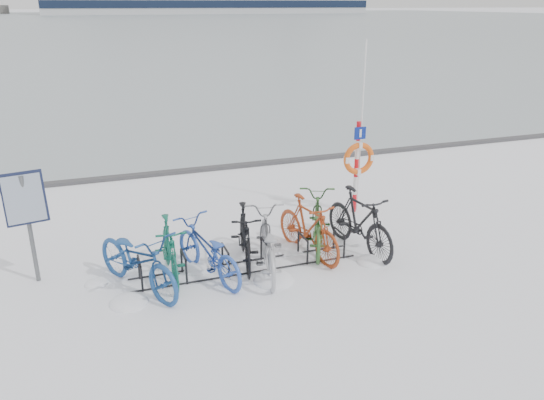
{
  "coord_description": "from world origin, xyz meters",
  "views": [
    {
      "loc": [
        -2.31,
        -7.99,
        4.37
      ],
      "look_at": [
        0.7,
        0.6,
        0.98
      ],
      "focal_mm": 35.0,
      "sensor_mm": 36.0,
      "label": 1
    }
  ],
  "objects": [
    {
      "name": "quay_edge",
      "position": [
        0.0,
        5.9,
        0.05
      ],
      "size": [
        400.0,
        0.25,
        0.1
      ],
      "primitive_type": "cube",
      "color": "#3F3F42",
      "rests_on": "ground"
    },
    {
      "name": "bike_7",
      "position": [
        2.22,
        0.04,
        0.6
      ],
      "size": [
        0.85,
        2.05,
        1.2
      ],
      "primitive_type": "imported",
      "rotation": [
        0.0,
        0.0,
        0.15
      ],
      "color": "black",
      "rests_on": "ground"
    },
    {
      "name": "bike_4",
      "position": [
        0.34,
        -0.16,
        0.53
      ],
      "size": [
        1.16,
        2.13,
        1.06
      ],
      "primitive_type": "imported",
      "rotation": [
        0.0,
        0.0,
        2.91
      ],
      "color": "#9FA0A7",
      "rests_on": "ground"
    },
    {
      "name": "bike_rack",
      "position": [
        0.0,
        0.0,
        0.18
      ],
      "size": [
        4.0,
        0.48,
        0.46
      ],
      "color": "black",
      "rests_on": "ground"
    },
    {
      "name": "snow_drifts",
      "position": [
        0.08,
        -0.24,
        0.0
      ],
      "size": [
        5.72,
        1.59,
        0.24
      ],
      "color": "white",
      "rests_on": "ground"
    },
    {
      "name": "bike_0",
      "position": [
        -1.83,
        -0.09,
        0.55
      ],
      "size": [
        1.63,
        2.19,
        1.1
      ],
      "primitive_type": "imported",
      "rotation": [
        0.0,
        0.0,
        0.49
      ],
      "color": "navy",
      "rests_on": "ground"
    },
    {
      "name": "bike_2",
      "position": [
        -0.68,
        -0.05,
        0.5
      ],
      "size": [
        1.27,
        2.03,
        1.0
      ],
      "primitive_type": "imported",
      "rotation": [
        0.0,
        0.0,
        3.48
      ],
      "color": "#2D52B3",
      "rests_on": "ground"
    },
    {
      "name": "bike_3",
      "position": [
        0.06,
        0.24,
        0.53
      ],
      "size": [
        0.83,
        1.82,
        1.06
      ],
      "primitive_type": "imported",
      "rotation": [
        0.0,
        0.0,
        -0.2
      ],
      "color": "black",
      "rests_on": "ground"
    },
    {
      "name": "lifebuoy_station",
      "position": [
        3.06,
        1.73,
        1.24
      ],
      "size": [
        0.71,
        0.22,
        3.69
      ],
      "color": "red",
      "rests_on": "ground"
    },
    {
      "name": "bike_1",
      "position": [
        -1.28,
        0.16,
        0.52
      ],
      "size": [
        0.52,
        1.74,
        1.04
      ],
      "primitive_type": "imported",
      "rotation": [
        0.0,
        0.0,
        -0.02
      ],
      "color": "#125D49",
      "rests_on": "ground"
    },
    {
      "name": "info_board",
      "position": [
        -3.41,
        0.7,
        1.37
      ],
      "size": [
        0.67,
        0.36,
        1.9
      ],
      "rotation": [
        0.0,
        0.0,
        0.2
      ],
      "color": "#595B5E",
      "rests_on": "ground"
    },
    {
      "name": "bike_5",
      "position": [
        1.25,
        0.17,
        0.56
      ],
      "size": [
        0.93,
        1.93,
        1.12
      ],
      "primitive_type": "imported",
      "rotation": [
        0.0,
        0.0,
        0.23
      ],
      "color": "#A03B18",
      "rests_on": "ground"
    },
    {
      "name": "ice_sheet",
      "position": [
        0.0,
        155.0,
        0.01
      ],
      "size": [
        400.0,
        298.0,
        0.02
      ],
      "primitive_type": "cube",
      "color": "#9AA6AE",
      "rests_on": "ground"
    },
    {
      "name": "ground",
      "position": [
        0.0,
        0.0,
        0.0
      ],
      "size": [
        900.0,
        900.0,
        0.0
      ],
      "primitive_type": "plane",
      "color": "white",
      "rests_on": "ground"
    },
    {
      "name": "bike_6",
      "position": [
        1.55,
        0.45,
        0.52
      ],
      "size": [
        1.39,
        2.08,
        1.03
      ],
      "primitive_type": "imported",
      "rotation": [
        0.0,
        0.0,
        2.75
      ],
      "color": "#2F5D28",
      "rests_on": "ground"
    }
  ]
}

